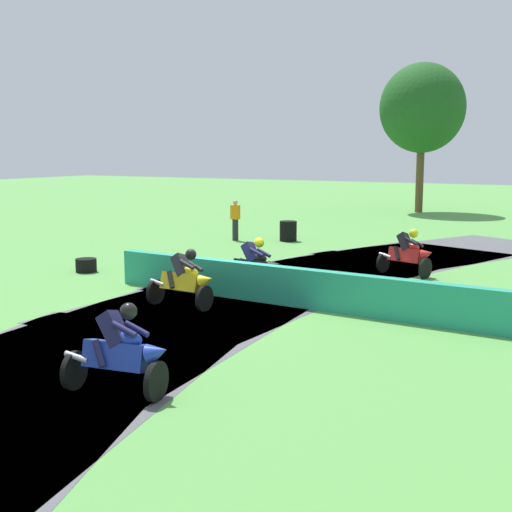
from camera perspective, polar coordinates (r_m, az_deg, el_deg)
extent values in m
plane|color=#569947|center=(16.70, -2.09, -3.48)|extent=(120.00, 120.00, 0.00)
cube|color=#515156|center=(25.29, 15.92, 0.44)|extent=(8.30, 10.23, 0.01)
cube|color=#515156|center=(22.46, 10.53, -0.40)|extent=(7.44, 10.11, 0.01)
cube|color=#515156|center=(19.58, 4.67, -1.65)|extent=(6.46, 9.81, 0.01)
cube|color=#515156|center=(16.66, -1.92, -3.49)|extent=(5.37, 9.35, 0.01)
cube|color=#515156|center=(13.76, -9.71, -6.29)|extent=(5.36, 9.34, 0.01)
cube|color=#515156|center=(10.97, -19.67, -10.67)|extent=(6.45, 9.81, 0.01)
cube|color=#239375|center=(14.20, 17.53, -4.26)|extent=(18.39, 1.52, 0.90)
cylinder|color=black|center=(19.59, 14.09, -1.03)|extent=(0.28, 0.73, 0.74)
cylinder|color=black|center=(20.31, 10.67, -0.57)|extent=(0.28, 0.73, 0.74)
cube|color=red|center=(19.96, 12.50, 0.05)|extent=(1.06, 0.62, 0.46)
ellipsoid|color=red|center=(19.89, 13.06, 0.73)|extent=(0.51, 0.44, 0.30)
cone|color=red|center=(19.63, 14.25, 0.18)|extent=(0.44, 0.45, 0.47)
cylinder|color=#B2B2B7|center=(20.17, 10.84, 0.06)|extent=(0.42, 0.22, 0.18)
cube|color=black|center=(20.03, 12.49, 1.15)|extent=(0.53, 0.48, 0.62)
sphere|color=yellow|center=(19.95, 13.16, 1.88)|extent=(0.26, 0.26, 0.26)
cylinder|color=black|center=(20.05, 13.43, 1.06)|extent=(0.43, 0.24, 0.24)
cylinder|color=black|center=(19.74, 12.93, 1.23)|extent=(0.43, 0.24, 0.24)
cylinder|color=black|center=(20.21, 12.32, 0.08)|extent=(0.27, 0.25, 0.42)
cylinder|color=black|center=(19.90, 11.81, 0.24)|extent=(0.27, 0.25, 0.42)
cylinder|color=black|center=(17.03, 1.55, -2.22)|extent=(0.14, 0.70, 0.70)
cylinder|color=black|center=(17.78, -2.32, -1.75)|extent=(0.14, 0.70, 0.70)
cube|color=black|center=(17.39, -0.33, -0.99)|extent=(1.02, 0.41, 0.44)
ellipsoid|color=black|center=(17.29, 0.25, -0.19)|extent=(0.46, 0.35, 0.29)
cone|color=black|center=(17.03, 1.63, -0.80)|extent=(0.41, 0.38, 0.45)
cylinder|color=#B2B2B7|center=(17.62, -2.21, -1.06)|extent=(0.41, 0.14, 0.17)
cube|color=#1E1E4C|center=(17.43, -0.43, 0.28)|extent=(0.51, 0.40, 0.61)
sphere|color=yellow|center=(17.31, 0.27, 1.15)|extent=(0.26, 0.26, 0.26)
cylinder|color=#1E1E4C|center=(17.43, 0.66, 0.26)|extent=(0.43, 0.15, 0.24)
cylinder|color=#1E1E4C|center=(17.12, 0.04, 0.32)|extent=(0.43, 0.15, 0.24)
cylinder|color=#1E1E4C|center=(17.64, -0.51, -0.90)|extent=(0.27, 0.19, 0.42)
cylinder|color=#1E1E4C|center=(17.33, -1.15, -0.85)|extent=(0.27, 0.19, 0.42)
cylinder|color=black|center=(15.24, -4.38, -3.60)|extent=(0.11, 0.75, 0.75)
cylinder|color=black|center=(16.07, -8.47, -3.02)|extent=(0.11, 0.75, 0.75)
cube|color=yellow|center=(15.65, -6.31, -2.22)|extent=(1.01, 0.42, 0.46)
ellipsoid|color=yellow|center=(15.56, -5.63, -1.34)|extent=(0.45, 0.35, 0.31)
cone|color=yellow|center=(15.26, -4.20, -2.03)|extent=(0.40, 0.42, 0.48)
cylinder|color=#B2B2B7|center=(15.92, -8.33, -2.23)|extent=(0.41, 0.14, 0.18)
cube|color=#28282D|center=(15.72, -6.33, -0.81)|extent=(0.50, 0.45, 0.63)
sphere|color=black|center=(15.61, -5.52, 0.14)|extent=(0.26, 0.26, 0.26)
cylinder|color=#28282D|center=(15.70, -5.11, -0.90)|extent=(0.43, 0.16, 0.24)
cylinder|color=#28282D|center=(15.41, -5.87, -0.71)|extent=(0.43, 0.16, 0.24)
cylinder|color=#28282D|center=(15.90, -6.44, -2.16)|extent=(0.27, 0.22, 0.42)
cylinder|color=#28282D|center=(15.62, -7.21, -2.00)|extent=(0.27, 0.22, 0.42)
cylinder|color=black|center=(9.98, -8.42, -10.44)|extent=(0.19, 0.73, 0.72)
cylinder|color=black|center=(10.70, -15.08, -9.32)|extent=(0.19, 0.73, 0.72)
cube|color=#1E38B2|center=(10.29, -11.72, -8.22)|extent=(1.04, 0.50, 0.45)
ellipsoid|color=#1E38B2|center=(10.18, -10.72, -6.90)|extent=(0.48, 0.39, 0.30)
cone|color=#1E38B2|center=(9.94, -8.30, -8.03)|extent=(0.44, 0.42, 0.47)
cylinder|color=#B2B2B7|center=(10.52, -14.90, -8.24)|extent=(0.42, 0.15, 0.17)
cube|color=#1E1E4C|center=(10.30, -11.90, -6.06)|extent=(0.54, 0.40, 0.62)
sphere|color=black|center=(10.17, -10.70, -4.62)|extent=(0.26, 0.26, 0.26)
cylinder|color=#1E1E4C|center=(10.31, -10.03, -6.08)|extent=(0.44, 0.13, 0.24)
cylinder|color=#1E1E4C|center=(10.00, -11.07, -6.09)|extent=(0.44, 0.13, 0.24)
cylinder|color=#1E1E4C|center=(10.53, -12.02, -7.95)|extent=(0.29, 0.19, 0.42)
cylinder|color=#1E1E4C|center=(10.23, -13.10, -8.02)|extent=(0.29, 0.19, 0.42)
cylinder|color=black|center=(26.94, 2.73, 1.48)|extent=(0.68, 0.68, 0.20)
cylinder|color=black|center=(26.92, 2.73, 1.90)|extent=(0.68, 0.68, 0.20)
cylinder|color=black|center=(26.89, 2.73, 2.33)|extent=(0.68, 0.68, 0.20)
cylinder|color=black|center=(26.87, 2.74, 2.75)|extent=(0.68, 0.68, 0.20)
cylinder|color=black|center=(20.71, -14.13, -1.03)|extent=(0.62, 0.62, 0.20)
cylinder|color=black|center=(20.68, -14.15, -0.49)|extent=(0.62, 0.62, 0.20)
cylinder|color=#232328|center=(27.05, -1.75, 2.22)|extent=(0.24, 0.24, 0.86)
cube|color=orange|center=(26.98, -1.76, 3.72)|extent=(0.34, 0.22, 0.56)
sphere|color=tan|center=(26.95, -1.77, 4.55)|extent=(0.20, 0.20, 0.20)
cone|color=orange|center=(14.38, 20.63, -5.20)|extent=(0.28, 0.28, 0.44)
cylinder|color=brown|center=(40.51, 13.65, 6.37)|extent=(0.44, 0.44, 3.91)
ellipsoid|color=#1E511E|center=(40.55, 13.86, 12.04)|extent=(4.84, 4.84, 5.08)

